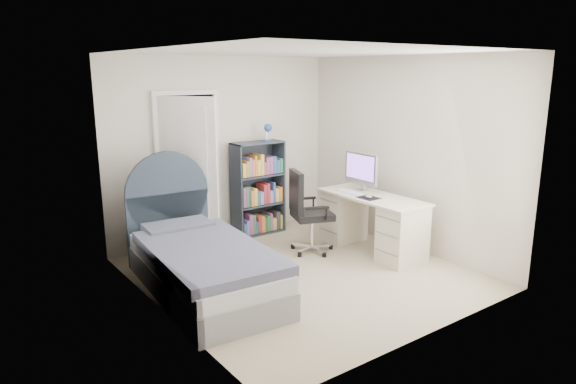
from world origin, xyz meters
TOP-DOWN VIEW (x-y plane):
  - room_shell at (0.00, 0.00)m, footprint 3.50×3.70m
  - door at (-0.65, 1.57)m, footprint 0.92×0.67m
  - bed at (-1.15, 0.29)m, footprint 1.22×2.31m
  - nightstand at (-1.26, 1.62)m, footprint 0.36×0.36m
  - floor_lamp at (-0.69, 1.52)m, footprint 0.20×0.20m
  - bookcase at (0.43, 1.58)m, footprint 0.75×0.32m
  - desk at (1.21, 0.10)m, footprint 0.61×1.51m
  - office_chair at (0.48, 0.55)m, footprint 0.62×0.62m

SIDE VIEW (x-z plane):
  - bed at x=-1.15m, z-range -0.38..1.00m
  - nightstand at x=-1.26m, z-range 0.08..0.62m
  - desk at x=1.21m, z-range -0.22..1.03m
  - floor_lamp at x=-0.69m, z-range -0.13..1.28m
  - office_chair at x=0.48m, z-range 0.05..1.13m
  - bookcase at x=0.43m, z-range -0.18..1.41m
  - door at x=-0.65m, z-range 0.00..2.06m
  - room_shell at x=0.00m, z-range -0.05..2.55m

